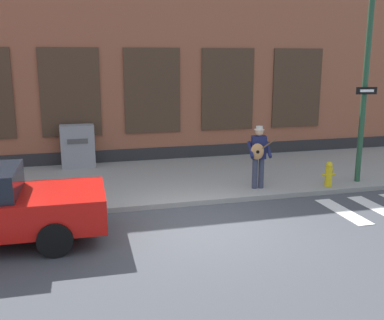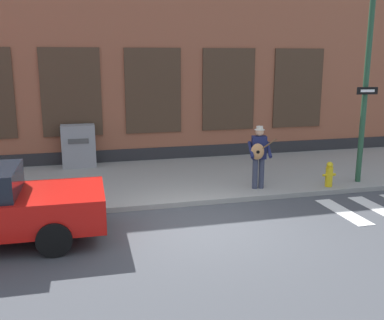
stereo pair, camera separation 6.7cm
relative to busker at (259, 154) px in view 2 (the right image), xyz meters
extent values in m
plane|color=#424449|center=(-2.12, -2.03, -1.10)|extent=(160.00, 160.00, 0.00)
cube|color=gray|center=(-2.12, 1.79, -1.03)|extent=(28.00, 4.89, 0.13)
cube|color=#99563D|center=(-2.12, 6.24, 2.12)|extent=(28.00, 4.00, 6.43)
cube|color=#28282B|center=(-2.12, 4.22, -0.82)|extent=(28.00, 0.04, 0.55)
cube|color=#473323|center=(-4.81, 4.21, 1.41)|extent=(1.91, 0.06, 2.84)
cube|color=black|center=(-4.81, 4.20, 1.41)|extent=(1.79, 0.03, 2.72)
cube|color=#473323|center=(-2.12, 4.21, 1.41)|extent=(1.91, 0.06, 2.84)
cube|color=black|center=(-2.12, 4.20, 1.41)|extent=(1.79, 0.03, 2.72)
cube|color=#473323|center=(0.57, 4.21, 1.41)|extent=(1.91, 0.06, 2.84)
cube|color=black|center=(0.57, 4.20, 1.41)|extent=(1.79, 0.03, 2.72)
cube|color=#473323|center=(3.25, 4.21, 1.41)|extent=(1.91, 0.06, 2.84)
cube|color=black|center=(3.25, 4.20, 1.41)|extent=(1.79, 0.03, 2.72)
cube|color=silver|center=(1.39, -1.95, -1.09)|extent=(0.42, 1.90, 0.01)
cube|color=silver|center=(2.35, -1.95, -1.09)|extent=(0.42, 1.90, 0.01)
cube|color=silver|center=(-4.24, -1.35, -0.36)|extent=(0.06, 0.24, 0.12)
cube|color=silver|center=(-4.27, -2.49, -0.36)|extent=(0.06, 0.24, 0.12)
cylinder|color=black|center=(-5.16, -1.02, -0.77)|extent=(0.66, 0.25, 0.66)
cylinder|color=black|center=(-5.20, -2.77, -0.77)|extent=(0.66, 0.25, 0.66)
cylinder|color=#33384C|center=(0.11, 0.02, -0.56)|extent=(0.15, 0.15, 0.83)
cylinder|color=#33384C|center=(-0.08, 0.03, -0.56)|extent=(0.15, 0.15, 0.83)
cube|color=#191E47|center=(0.02, 0.03, 0.17)|extent=(0.41, 0.28, 0.62)
sphere|color=tan|center=(0.02, 0.03, 0.59)|extent=(0.22, 0.22, 0.22)
cylinder|color=beige|center=(0.02, 0.03, 0.65)|extent=(0.28, 0.28, 0.02)
cylinder|color=beige|center=(0.02, 0.03, 0.70)|extent=(0.18, 0.18, 0.09)
cylinder|color=#191E47|center=(0.24, -0.10, 0.13)|extent=(0.18, 0.52, 0.39)
cylinder|color=#191E47|center=(-0.24, -0.02, 0.13)|extent=(0.18, 0.52, 0.39)
ellipsoid|color=#B77F4C|center=(-0.09, -0.13, 0.09)|extent=(0.38, 0.18, 0.44)
cylinder|color=black|center=(-0.10, -0.19, 0.09)|extent=(0.09, 0.03, 0.09)
cylinder|color=brown|center=(0.16, -0.19, 0.27)|extent=(0.47, 0.12, 0.34)
cylinder|color=#234C33|center=(3.08, -0.05, 1.75)|extent=(0.15, 0.15, 5.43)
cube|color=black|center=(3.06, -0.16, 1.63)|extent=(0.60, 0.10, 0.20)
cube|color=white|center=(3.06, -0.18, 1.63)|extent=(0.40, 0.06, 0.07)
cube|color=gray|center=(-4.67, 3.79, -0.28)|extent=(1.06, 0.56, 1.38)
cube|color=#4C4C4C|center=(-4.67, 3.50, -0.07)|extent=(0.64, 0.02, 0.16)
cylinder|color=gold|center=(1.98, -0.30, -0.69)|extent=(0.20, 0.20, 0.55)
sphere|color=gold|center=(1.98, -0.30, -0.36)|extent=(0.18, 0.18, 0.18)
cylinder|color=gold|center=(1.84, -0.30, -0.64)|extent=(0.10, 0.07, 0.07)
cylinder|color=gold|center=(2.12, -0.30, -0.64)|extent=(0.10, 0.07, 0.07)
camera|label=1|loc=(-4.72, -10.93, 2.52)|focal=42.00mm
camera|label=2|loc=(-4.66, -10.95, 2.52)|focal=42.00mm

